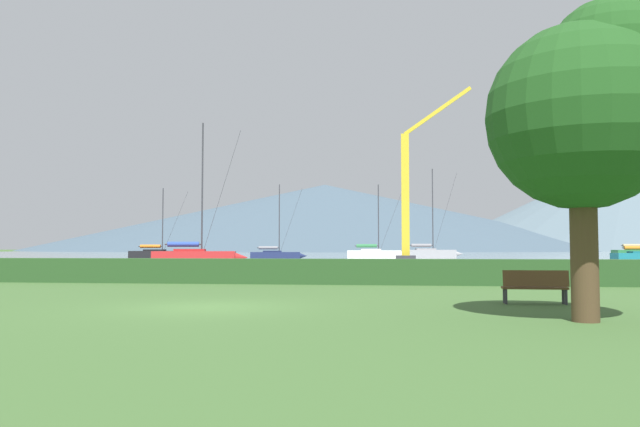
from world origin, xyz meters
name	(u,v)px	position (x,y,z in m)	size (l,w,h in m)	color
ground_plane	(207,307)	(0.00, 0.00, 0.00)	(1000.00, 1000.00, 0.00)	#3D602D
harbor_water	(381,254)	(0.00, 137.00, 0.00)	(320.00, 246.00, 0.00)	#8C9EA3
hedge_line	(285,271)	(0.00, 11.00, 0.55)	(80.00, 1.20, 1.10)	#284C23
sailboat_slip_1	(159,254)	(-27.80, 65.60, 0.70)	(8.59, 3.14, 9.73)	black
sailboat_slip_2	(429,253)	(9.31, 81.55, 0.79)	(9.43, 3.59, 13.81)	#9E9EA3
sailboat_slip_3	(196,256)	(-14.87, 43.00, 0.78)	(9.33, 4.34, 13.93)	red
sailboat_slip_5	(375,254)	(1.24, 74.34, 0.73)	(8.96, 3.07, 10.74)	white
sailboat_slip_8	(276,255)	(-11.38, 64.89, 0.63)	(7.65, 3.68, 9.98)	navy
park_bench_near_path	(535,285)	(8.81, 2.08, 0.53)	(1.78, 0.50, 0.95)	brown
park_tree	(587,106)	(9.13, -2.09, 4.65)	(4.07, 4.07, 6.97)	#4C3823
dock_crane	(408,204)	(5.79, 48.24, 6.03)	(7.76, 2.00, 18.02)	#333338
distant_hill_west_ridge	(630,203)	(131.06, 350.29, 26.50)	(222.92, 222.92, 53.00)	slate
distant_hill_central_peak	(325,217)	(-41.87, 365.30, 20.27)	(345.72, 345.72, 40.53)	#425666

